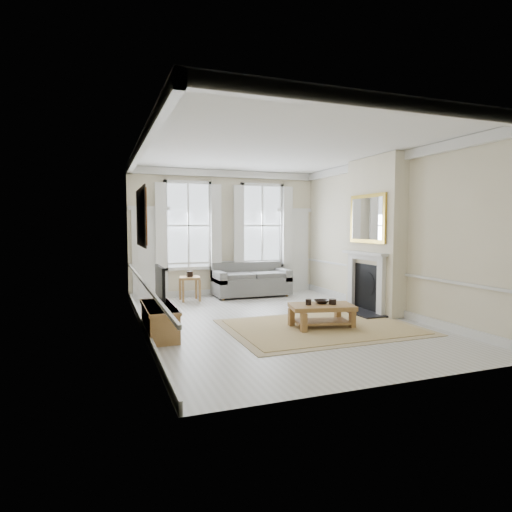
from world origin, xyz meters
name	(u,v)px	position (x,y,z in m)	size (l,w,h in m)	color
floor	(277,321)	(0.00, 0.00, 0.00)	(7.20, 7.20, 0.00)	#B7B5AD
ceiling	(278,148)	(0.00, 0.00, 3.40)	(7.20, 7.20, 0.00)	white
back_wall	(226,233)	(0.00, 3.60, 1.70)	(5.20, 5.20, 0.00)	beige
left_wall	(141,237)	(-2.60, 0.00, 1.70)	(7.20, 7.20, 0.00)	beige
right_wall	(387,235)	(2.60, 0.00, 1.70)	(7.20, 7.20, 0.00)	beige
window_left	(188,226)	(-1.05, 3.55, 1.90)	(1.26, 0.20, 2.20)	#B2BCC6
window_right	(262,226)	(1.05, 3.55, 1.90)	(1.26, 0.20, 2.20)	#B2BCC6
door_left	(150,255)	(-2.05, 3.56, 1.15)	(0.90, 0.08, 2.30)	silver
door_right	(294,251)	(2.05, 3.56, 1.15)	(0.90, 0.08, 2.30)	silver
painting	(141,217)	(-2.56, 0.30, 2.05)	(0.05, 1.66, 1.06)	#A45B1C
chimney_breast	(375,235)	(2.43, 0.20, 1.70)	(0.35, 1.70, 3.38)	beige
hearth	(357,311)	(2.00, 0.20, 0.03)	(0.55, 1.50, 0.05)	black
fireplace	(366,279)	(2.20, 0.20, 0.73)	(0.21, 1.45, 1.33)	silver
mirror	(367,219)	(2.21, 0.20, 2.05)	(0.06, 1.26, 1.06)	gold
sofa	(251,282)	(0.55, 3.11, 0.37)	(2.01, 0.98, 0.90)	slate
side_table	(190,281)	(-1.15, 2.94, 0.50)	(0.57, 0.57, 0.61)	brown
rug	(321,327)	(0.57, -0.78, 0.01)	(3.50, 2.60, 0.02)	tan
coffee_table	(322,309)	(0.57, -0.78, 0.36)	(1.28, 0.92, 0.44)	brown
ceramic_pot_a	(308,302)	(0.32, -0.73, 0.49)	(0.11, 0.11, 0.11)	black
ceramic_pot_b	(333,302)	(0.77, -0.83, 0.49)	(0.14, 0.14, 0.10)	black
bowl	(321,302)	(0.62, -0.68, 0.47)	(0.28, 0.28, 0.07)	black
tv_stand	(159,320)	(-2.34, -0.30, 0.26)	(0.47, 1.47, 0.53)	brown
tv	(160,283)	(-2.32, -0.30, 0.92)	(0.08, 0.90, 0.68)	black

